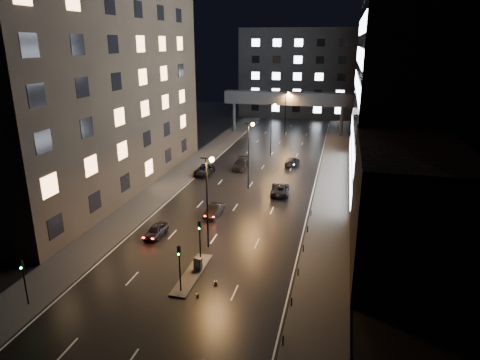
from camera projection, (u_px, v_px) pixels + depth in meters
The scene contains 26 objects.
ground at pixel (263, 167), 76.19m from camera, with size 160.00×160.00×0.00m, color black.
sidewalk_left at pixel (187, 170), 74.34m from camera, with size 5.00×110.00×0.15m, color #383533.
sidewalk_right at pixel (333, 180), 68.74m from camera, with size 5.00×110.00×0.15m, color #383533.
building_left at pixel (87, 51), 60.26m from camera, with size 15.00×48.00×40.00m, color #2D2319.
building_right_low at pixel (408, 208), 41.20m from camera, with size 10.00×18.00×12.00m, color black.
building_right_glass at pixel (435, 33), 59.94m from camera, with size 20.00×36.00×45.00m, color black.
building_far at pixel (300, 73), 125.94m from camera, with size 34.00×14.00×25.00m, color #333335.
skybridge at pixel (287, 99), 101.34m from camera, with size 30.00×3.00×10.00m.
median_island at pixel (192, 274), 40.97m from camera, with size 1.60×8.00×0.15m, color #383533.
traffic_signal_near at pixel (200, 235), 42.34m from camera, with size 0.28×0.34×4.40m.
traffic_signal_far at pixel (179, 261), 37.26m from camera, with size 0.28×0.34×4.40m.
traffic_signal_corner at pixel (23, 275), 35.33m from camera, with size 0.28×0.34×4.40m.
bollard_row at pixel (301, 260), 42.80m from camera, with size 0.12×25.12×0.90m.
streetlight_near at pixel (208, 191), 44.56m from camera, with size 1.45×0.50×10.15m.
streetlight_mid_a at pixel (250, 147), 63.05m from camera, with size 1.45×0.50×10.15m.
streetlight_mid_b at pixel (272, 123), 81.54m from camera, with size 1.45×0.50×10.15m.
streetlight_far at pixel (286, 108), 100.02m from camera, with size 1.45×0.50×10.15m.
car_away_a at pixel (156, 231), 48.94m from camera, with size 1.64×4.07×1.39m, color black.
car_away_b at pixel (214, 210), 54.77m from camera, with size 1.51×4.32×1.42m, color black.
car_away_c at pixel (204, 170), 71.87m from camera, with size 2.52×5.46×1.52m, color black.
car_away_d at pixel (241, 164), 75.09m from camera, with size 2.27×5.58×1.62m, color black.
car_toward_a at pixel (280, 189), 62.51m from camera, with size 2.57×5.57×1.55m, color black.
car_toward_b at pixel (292, 161), 77.14m from camera, with size 1.98×4.87×1.41m, color black.
utility_cabinet at pixel (198, 264), 41.54m from camera, with size 0.76×0.45×1.23m, color #515254.
cone_a at pixel (216, 282), 39.22m from camera, with size 0.39×0.39×0.55m, color #E6520C.
cone_b at pixel (197, 295), 37.37m from camera, with size 0.33×0.33×0.48m, color orange.
Camera 1 is at (13.28, -32.08, 21.33)m, focal length 32.00 mm.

